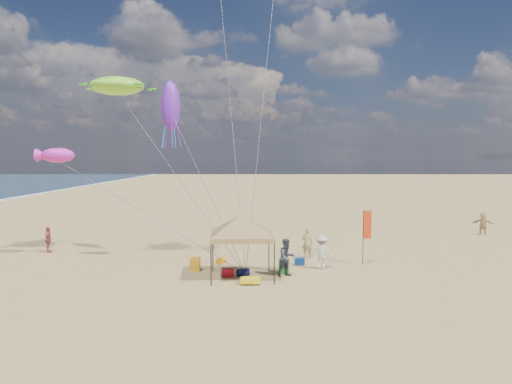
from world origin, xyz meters
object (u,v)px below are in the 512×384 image
(cooler_blue, at_px, (300,261))
(person_far_c, at_px, (483,223))
(cooler_red, at_px, (228,273))
(chair_yellow, at_px, (195,264))
(canopy_tent, at_px, (242,217))
(person_near_c, at_px, (322,252))
(beach_cart, at_px, (250,280))
(chair_green, at_px, (284,266))
(person_near_b, at_px, (287,258))
(person_near_a, at_px, (307,243))
(feather_flag, at_px, (366,228))
(person_far_a, at_px, (48,240))

(cooler_blue, bearing_deg, person_far_c, 35.44)
(cooler_red, height_order, chair_yellow, chair_yellow)
(canopy_tent, bearing_deg, person_far_c, 36.95)
(canopy_tent, height_order, person_near_c, canopy_tent)
(cooler_red, height_order, beach_cart, cooler_red)
(canopy_tent, distance_m, person_far_c, 22.47)
(chair_green, xyz_separation_m, person_near_b, (0.12, -0.73, 0.60))
(cooler_blue, bearing_deg, chair_yellow, -165.44)
(beach_cart, bearing_deg, chair_green, 54.14)
(chair_yellow, bearing_deg, person_far_c, 30.47)
(canopy_tent, distance_m, person_near_a, 6.41)
(chair_green, height_order, beach_cart, chair_green)
(person_near_c, relative_size, person_far_c, 1.06)
(cooler_red, xyz_separation_m, person_far_c, (18.56, 13.25, 0.67))
(cooler_blue, relative_size, chair_yellow, 0.77)
(person_near_c, height_order, person_far_c, person_near_c)
(chair_yellow, bearing_deg, person_near_a, 28.56)
(person_far_c, bearing_deg, chair_green, -113.58)
(cooler_blue, height_order, chair_yellow, chair_yellow)
(feather_flag, xyz_separation_m, person_far_c, (11.17, 10.54, -1.18))
(feather_flag, bearing_deg, canopy_tent, -156.61)
(cooler_red, bearing_deg, person_near_a, 46.68)
(chair_green, distance_m, person_far_a, 15.27)
(canopy_tent, xyz_separation_m, person_far_c, (17.87, 13.44, -2.17))
(chair_yellow, xyz_separation_m, person_far_c, (20.36, 11.98, 0.51))
(beach_cart, height_order, person_near_a, person_near_a)
(person_near_b, bearing_deg, chair_green, 66.18)
(person_near_b, relative_size, person_far_c, 1.11)
(person_near_a, distance_m, person_far_a, 15.97)
(person_near_b, height_order, person_far_c, person_near_b)
(chair_green, relative_size, person_far_a, 0.44)
(person_far_a, bearing_deg, chair_yellow, -127.22)
(cooler_blue, relative_size, person_near_a, 0.30)
(beach_cart, height_order, person_far_c, person_far_c)
(cooler_blue, height_order, person_near_a, person_near_a)
(beach_cart, relative_size, person_far_c, 0.52)
(chair_green, distance_m, person_near_a, 4.17)
(chair_green, xyz_separation_m, person_near_a, (1.57, 3.83, 0.54))
(person_near_a, bearing_deg, person_near_b, 71.87)
(feather_flag, height_order, person_near_a, feather_flag)
(chair_green, bearing_deg, cooler_red, -164.13)
(feather_flag, bearing_deg, chair_yellow, -171.13)
(cooler_blue, relative_size, beach_cart, 0.60)
(person_far_a, bearing_deg, canopy_tent, -128.14)
(beach_cart, bearing_deg, person_near_b, 41.12)
(chair_yellow, distance_m, person_far_c, 23.63)
(canopy_tent, distance_m, beach_cart, 3.14)
(canopy_tent, distance_m, person_near_b, 3.04)
(chair_green, bearing_deg, beach_cart, -125.86)
(canopy_tent, bearing_deg, person_near_c, 24.32)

